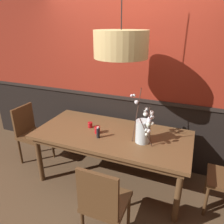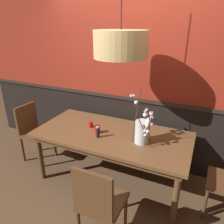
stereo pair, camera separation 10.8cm
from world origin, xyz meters
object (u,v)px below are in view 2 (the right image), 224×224
(dining_table, at_px, (112,138))
(pendant_lamp, at_px, (121,44))
(chair_near_side_right, at_px, (99,201))
(candle_holder_nearer_center, at_px, (91,124))
(chair_far_side_right, at_px, (153,127))
(chair_head_west_end, at_px, (33,130))
(vase_with_blossoms, at_px, (143,131))
(candle_holder_nearer_edge, at_px, (97,130))
(condiment_bottle, at_px, (98,132))

(dining_table, height_order, pendant_lamp, pendant_lamp)
(chair_near_side_right, xyz_separation_m, candle_holder_nearer_center, (-0.63, 0.96, 0.27))
(dining_table, relative_size, chair_far_side_right, 2.18)
(candle_holder_nearer_center, bearing_deg, chair_head_west_end, -176.36)
(vase_with_blossoms, bearing_deg, chair_head_west_end, 178.92)
(chair_far_side_right, distance_m, candle_holder_nearer_edge, 1.12)
(condiment_bottle, bearing_deg, chair_head_west_end, 173.09)
(chair_head_west_end, xyz_separation_m, candle_holder_nearer_edge, (1.21, -0.05, 0.28))
(chair_far_side_right, distance_m, vase_with_blossoms, 1.01)
(condiment_bottle, height_order, pendant_lamp, pendant_lamp)
(chair_near_side_right, height_order, pendant_lamp, pendant_lamp)
(chair_head_west_end, relative_size, pendant_lamp, 0.85)
(vase_with_blossoms, distance_m, pendant_lamp, 1.03)
(chair_near_side_right, bearing_deg, pendant_lamp, 100.44)
(candle_holder_nearer_center, bearing_deg, chair_far_side_right, 49.74)
(dining_table, distance_m, chair_head_west_end, 1.40)
(chair_near_side_right, distance_m, chair_head_west_end, 1.89)
(candle_holder_nearer_center, bearing_deg, candle_holder_nearer_edge, -34.36)
(vase_with_blossoms, height_order, condiment_bottle, vase_with_blossoms)
(condiment_bottle, bearing_deg, chair_far_side_right, 65.76)
(dining_table, relative_size, candle_holder_nearer_edge, 22.82)
(chair_head_west_end, bearing_deg, candle_holder_nearer_edge, -2.23)
(chair_head_west_end, bearing_deg, condiment_bottle, -6.91)
(condiment_bottle, distance_m, pendant_lamp, 1.11)
(dining_table, relative_size, vase_with_blossoms, 3.14)
(candle_holder_nearer_edge, height_order, pendant_lamp, pendant_lamp)
(candle_holder_nearer_center, relative_size, candle_holder_nearer_edge, 0.86)
(vase_with_blossoms, relative_size, candle_holder_nearer_edge, 7.27)
(pendant_lamp, bearing_deg, chair_head_west_end, -179.78)
(chair_far_side_right, relative_size, vase_with_blossoms, 1.44)
(chair_head_west_end, relative_size, condiment_bottle, 6.14)
(vase_with_blossoms, distance_m, candle_holder_nearer_edge, 0.63)
(chair_near_side_right, height_order, candle_holder_nearer_center, chair_near_side_right)
(dining_table, xyz_separation_m, pendant_lamp, (0.11, -0.01, 1.22))
(chair_near_side_right, bearing_deg, chair_far_side_right, 87.70)
(candle_holder_nearer_center, height_order, candle_holder_nearer_edge, candle_holder_nearer_edge)
(chair_far_side_right, height_order, chair_head_west_end, chair_far_side_right)
(candle_holder_nearer_edge, xyz_separation_m, condiment_bottle, (0.06, -0.11, 0.03))
(candle_holder_nearer_center, relative_size, pendant_lamp, 0.07)
(dining_table, height_order, condiment_bottle, condiment_bottle)
(chair_head_west_end, distance_m, pendant_lamp, 2.04)
(dining_table, relative_size, candle_holder_nearer_center, 26.45)
(chair_head_west_end, distance_m, candle_holder_nearer_edge, 1.24)
(chair_head_west_end, height_order, pendant_lamp, pendant_lamp)
(dining_table, bearing_deg, pendant_lamp, -6.81)
(dining_table, distance_m, candle_holder_nearer_edge, 0.23)
(candle_holder_nearer_center, xyz_separation_m, candle_holder_nearer_edge, (0.17, -0.11, 0.01))
(vase_with_blossoms, distance_m, candle_holder_nearer_center, 0.80)
(chair_head_west_end, bearing_deg, chair_far_side_right, 27.15)
(dining_table, height_order, chair_far_side_right, chair_far_side_right)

